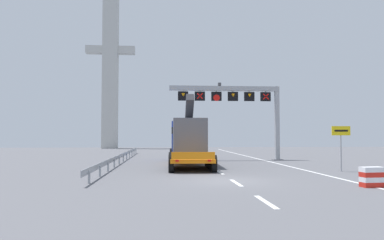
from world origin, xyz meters
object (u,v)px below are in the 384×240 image
Objects in this scene: overhead_lane_gantry at (238,100)px; heavy_haul_truck_orange at (187,140)px; bridge_pylon_distant at (110,67)px; crash_barrier_striped at (372,177)px; exit_sign_yellow at (341,138)px.

heavy_haul_truck_orange is at bearing -142.83° from overhead_lane_gantry.
bridge_pylon_distant reaches higher than heavy_haul_truck_orange.
bridge_pylon_distant is at bearing 110.15° from crash_barrier_striped.
overhead_lane_gantry is at bearing -63.46° from bridge_pylon_distant.
exit_sign_yellow is (9.50, -7.50, 0.19)m from heavy_haul_truck_orange.
heavy_haul_truck_orange is 13.54× the size of crash_barrier_striped.
overhead_lane_gantry is at bearing 37.17° from heavy_haul_truck_orange.
crash_barrier_striped is 57.75m from bridge_pylon_distant.
bridge_pylon_distant is (-17.00, 34.03, 9.44)m from overhead_lane_gantry.
overhead_lane_gantry is 12.70m from exit_sign_yellow.
crash_barrier_striped is at bearing -106.78° from exit_sign_yellow.
exit_sign_yellow is 7.52m from crash_barrier_striped.
bridge_pylon_distant is at bearing 116.54° from overhead_lane_gantry.
bridge_pylon_distant is (-21.36, 45.43, 12.96)m from exit_sign_yellow.
exit_sign_yellow is at bearing 73.22° from crash_barrier_striped.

